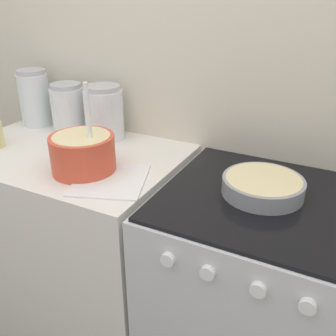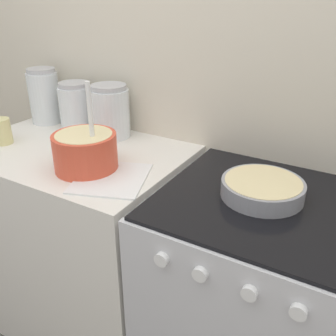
{
  "view_description": "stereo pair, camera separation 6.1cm",
  "coord_description": "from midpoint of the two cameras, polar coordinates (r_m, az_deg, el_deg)",
  "views": [
    {
      "loc": [
        0.53,
        -0.72,
        1.48
      ],
      "look_at": [
        0.03,
        0.26,
        0.95
      ],
      "focal_mm": 40.0,
      "sensor_mm": 36.0,
      "label": 1
    },
    {
      "loc": [
        0.58,
        -0.69,
        1.48
      ],
      "look_at": [
        0.03,
        0.26,
        0.95
      ],
      "focal_mm": 40.0,
      "sensor_mm": 36.0,
      "label": 2
    }
  ],
  "objects": [
    {
      "name": "storage_jar_middle",
      "position": [
        1.73,
        -12.82,
        8.7
      ],
      "size": [
        0.15,
        0.15,
        0.21
      ],
      "color": "silver",
      "rests_on": "countertop_cabinet"
    },
    {
      "name": "tin_can",
      "position": [
        1.66,
        -23.06,
        5.17
      ],
      "size": [
        0.08,
        0.08,
        0.1
      ],
      "color": "beige",
      "rests_on": "countertop_cabinet"
    },
    {
      "name": "mixing_bowl",
      "position": [
        1.32,
        -11.22,
        2.8
      ],
      "size": [
        0.22,
        0.22,
        0.31
      ],
      "color": "#D84C33",
      "rests_on": "countertop_cabinet"
    },
    {
      "name": "storage_jar_left",
      "position": [
        1.86,
        -17.35,
        9.91
      ],
      "size": [
        0.14,
        0.14,
        0.25
      ],
      "color": "silver",
      "rests_on": "countertop_cabinet"
    },
    {
      "name": "stove",
      "position": [
        1.45,
        13.81,
        -20.37
      ],
      "size": [
        0.65,
        0.62,
        0.9
      ],
      "color": "silver",
      "rests_on": "ground_plane"
    },
    {
      "name": "wall_back",
      "position": [
        1.47,
        7.88,
        14.38
      ],
      "size": [
        4.79,
        0.05,
        2.4
      ],
      "color": "beige",
      "rests_on": "ground_plane"
    },
    {
      "name": "countertop_cabinet",
      "position": [
        1.75,
        -11.98,
        -10.97
      ],
      "size": [
        0.9,
        0.6,
        0.9
      ],
      "color": "silver",
      "rests_on": "ground_plane"
    },
    {
      "name": "baking_pan",
      "position": [
        1.18,
        15.64,
        -3.01
      ],
      "size": [
        0.25,
        0.25,
        0.06
      ],
      "color": "gray",
      "rests_on": "stove"
    },
    {
      "name": "storage_jar_right",
      "position": [
        1.61,
        -7.7,
        8.02
      ],
      "size": [
        0.16,
        0.16,
        0.22
      ],
      "color": "silver",
      "rests_on": "countertop_cabinet"
    },
    {
      "name": "recipe_page",
      "position": [
        1.26,
        -7.27,
        -1.56
      ],
      "size": [
        0.3,
        0.32,
        0.01
      ],
      "color": "white",
      "rests_on": "countertop_cabinet"
    }
  ]
}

